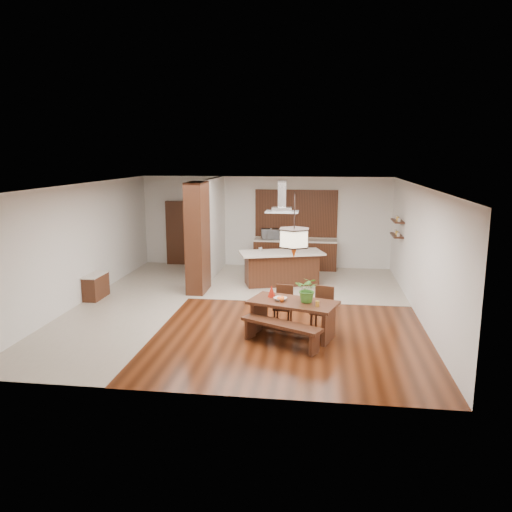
# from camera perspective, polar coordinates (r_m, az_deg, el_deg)

# --- Properties ---
(room_shell) EXTENTS (9.00, 9.04, 2.92)m
(room_shell) POSITION_cam_1_polar(r_m,az_deg,el_deg) (11.59, -1.47, 3.97)
(room_shell) COLOR #361709
(room_shell) RESTS_ON ground
(tile_hallway) EXTENTS (2.50, 9.00, 0.01)m
(tile_hallway) POSITION_cam_1_polar(r_m,az_deg,el_deg) (12.74, -13.78, -5.13)
(tile_hallway) COLOR #B7AB99
(tile_hallway) RESTS_ON ground
(tile_kitchen) EXTENTS (5.50, 4.00, 0.01)m
(tile_kitchen) POSITION_cam_1_polar(r_m,az_deg,el_deg) (14.32, 5.09, -3.00)
(tile_kitchen) COLOR #B7AB99
(tile_kitchen) RESTS_ON ground
(soffit_band) EXTENTS (8.00, 9.00, 0.02)m
(soffit_band) POSITION_cam_1_polar(r_m,az_deg,el_deg) (11.51, -1.49, 8.04)
(soffit_band) COLOR #371E0D
(soffit_band) RESTS_ON room_shell
(partition_pier) EXTENTS (0.45, 1.00, 2.90)m
(partition_pier) POSITION_cam_1_polar(r_m,az_deg,el_deg) (13.13, -6.69, 2.09)
(partition_pier) COLOR black
(partition_pier) RESTS_ON ground
(partition_stub) EXTENTS (0.18, 2.40, 2.90)m
(partition_stub) POSITION_cam_1_polar(r_m,az_deg,el_deg) (15.15, -4.76, 3.39)
(partition_stub) COLOR silver
(partition_stub) RESTS_ON ground
(hallway_console) EXTENTS (0.37, 0.88, 0.63)m
(hallway_console) POSITION_cam_1_polar(r_m,az_deg,el_deg) (13.25, -17.82, -3.33)
(hallway_console) COLOR black
(hallway_console) RESTS_ON ground
(hallway_doorway) EXTENTS (1.10, 0.20, 2.10)m
(hallway_doorway) POSITION_cam_1_polar(r_m,az_deg,el_deg) (16.58, -8.33, 2.61)
(hallway_doorway) COLOR black
(hallway_doorway) RESTS_ON ground
(rear_counter) EXTENTS (2.60, 0.62, 0.95)m
(rear_counter) POSITION_cam_1_polar(r_m,az_deg,el_deg) (15.88, 4.49, 0.20)
(rear_counter) COLOR black
(rear_counter) RESTS_ON ground
(kitchen_window) EXTENTS (2.60, 0.08, 1.50)m
(kitchen_window) POSITION_cam_1_polar(r_m,az_deg,el_deg) (15.94, 4.61, 4.88)
(kitchen_window) COLOR #9F682F
(kitchen_window) RESTS_ON room_shell
(shelf_lower) EXTENTS (0.26, 0.90, 0.04)m
(shelf_lower) POSITION_cam_1_polar(r_m,az_deg,el_deg) (14.27, 15.78, 2.29)
(shelf_lower) COLOR black
(shelf_lower) RESTS_ON room_shell
(shelf_upper) EXTENTS (0.26, 0.90, 0.04)m
(shelf_upper) POSITION_cam_1_polar(r_m,az_deg,el_deg) (14.22, 15.87, 3.88)
(shelf_upper) COLOR black
(shelf_upper) RESTS_ON room_shell
(dining_table) EXTENTS (1.90, 1.34, 0.72)m
(dining_table) POSITION_cam_1_polar(r_m,az_deg,el_deg) (10.06, 4.25, -6.21)
(dining_table) COLOR black
(dining_table) RESTS_ON ground
(dining_bench) EXTENTS (1.62, 1.08, 0.46)m
(dining_bench) POSITION_cam_1_polar(r_m,az_deg,el_deg) (9.61, 2.87, -8.92)
(dining_bench) COLOR black
(dining_bench) RESTS_ON ground
(dining_chair_left) EXTENTS (0.42, 0.42, 0.84)m
(dining_chair_left) POSITION_cam_1_polar(r_m,az_deg,el_deg) (10.71, 3.10, -5.68)
(dining_chair_left) COLOR black
(dining_chair_left) RESTS_ON ground
(dining_chair_right) EXTENTS (0.50, 0.50, 0.91)m
(dining_chair_right) POSITION_cam_1_polar(r_m,az_deg,el_deg) (10.42, 7.51, -6.06)
(dining_chair_right) COLOR black
(dining_chair_right) RESTS_ON ground
(pendant_lantern) EXTENTS (0.64, 0.64, 1.31)m
(pendant_lantern) POSITION_cam_1_polar(r_m,az_deg,el_deg) (9.68, 4.40, 3.53)
(pendant_lantern) COLOR beige
(pendant_lantern) RESTS_ON room_shell
(foliage_plant) EXTENTS (0.56, 0.52, 0.52)m
(foliage_plant) POSITION_cam_1_polar(r_m,az_deg,el_deg) (9.89, 5.95, -3.82)
(foliage_plant) COLOR #407D29
(foliage_plant) RESTS_ON dining_table
(fruit_bowl) EXTENTS (0.32, 0.32, 0.06)m
(fruit_bowl) POSITION_cam_1_polar(r_m,az_deg,el_deg) (10.03, 2.79, -4.92)
(fruit_bowl) COLOR beige
(fruit_bowl) RESTS_ON dining_table
(napkin_cone) EXTENTS (0.17, 0.17, 0.24)m
(napkin_cone) POSITION_cam_1_polar(r_m,az_deg,el_deg) (10.24, 1.79, -4.03)
(napkin_cone) COLOR #A31A0B
(napkin_cone) RESTS_ON dining_table
(gold_ornament) EXTENTS (0.10, 0.10, 0.11)m
(gold_ornament) POSITION_cam_1_polar(r_m,az_deg,el_deg) (9.70, 7.03, -5.43)
(gold_ornament) COLOR gold
(gold_ornament) RESTS_ON dining_table
(kitchen_island) EXTENTS (2.47, 1.63, 0.94)m
(kitchen_island) POSITION_cam_1_polar(r_m,az_deg,el_deg) (13.94, 2.93, -1.34)
(kitchen_island) COLOR black
(kitchen_island) RESTS_ON ground
(range_hood) EXTENTS (0.90, 0.55, 0.87)m
(range_hood) POSITION_cam_1_polar(r_m,az_deg,el_deg) (13.64, 3.02, 6.81)
(range_hood) COLOR silver
(range_hood) RESTS_ON room_shell
(island_cup) EXTENTS (0.15, 0.15, 0.10)m
(island_cup) POSITION_cam_1_polar(r_m,az_deg,el_deg) (13.72, 4.47, 0.59)
(island_cup) COLOR white
(island_cup) RESTS_ON kitchen_island
(microwave) EXTENTS (0.64, 0.50, 0.31)m
(microwave) POSITION_cam_1_polar(r_m,az_deg,el_deg) (15.84, 1.64, 2.52)
(microwave) COLOR #B2B4B9
(microwave) RESTS_ON rear_counter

